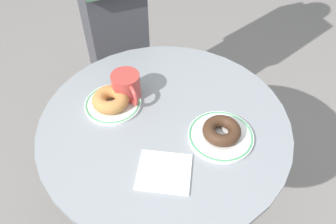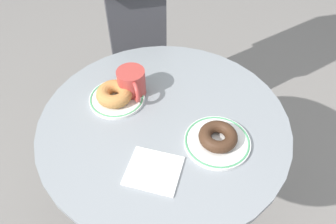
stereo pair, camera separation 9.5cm
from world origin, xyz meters
name	(u,v)px [view 1 (the left image)]	position (x,y,z in m)	size (l,w,h in m)	color
cafe_table	(165,160)	(0.00, 0.00, 0.52)	(0.74, 0.74, 0.71)	gray
plate_left	(113,104)	(-0.17, 0.03, 0.72)	(0.17, 0.17, 0.01)	white
plate_right	(221,136)	(0.17, -0.02, 0.72)	(0.18, 0.18, 0.01)	white
donut_old_fashioned	(111,100)	(-0.17, 0.02, 0.75)	(0.11, 0.11, 0.04)	#BC7F42
donut_chocolate	(222,131)	(0.17, -0.02, 0.74)	(0.11, 0.11, 0.03)	#422819
paper_napkin	(164,172)	(0.04, -0.17, 0.72)	(0.14, 0.12, 0.01)	white
coffee_mug	(127,87)	(-0.13, 0.07, 0.76)	(0.10, 0.11, 0.09)	#B73D38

